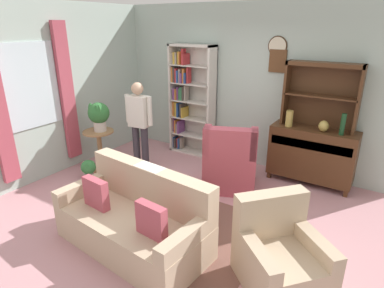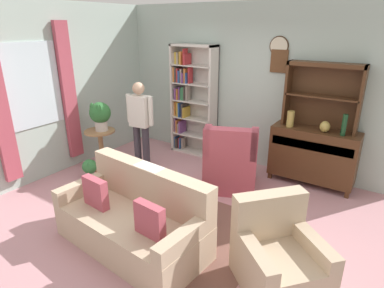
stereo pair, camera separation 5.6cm
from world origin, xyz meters
name	(u,v)px [view 1 (the left image)]	position (x,y,z in m)	size (l,w,h in m)	color
ground_plane	(178,211)	(0.00, 0.00, -0.01)	(5.40, 4.60, 0.02)	#C68C93
wall_back	(247,87)	(0.00, 2.13, 1.41)	(5.00, 0.09, 2.80)	#ADC1B7
wall_left	(49,92)	(-2.52, -0.05, 1.40)	(0.16, 4.20, 2.80)	#ADC1B7
area_rug	(178,225)	(0.20, -0.30, 0.00)	(2.21, 1.62, 0.01)	brown
bookshelf	(189,99)	(-1.10, 1.94, 1.08)	(0.90, 0.30, 2.10)	silver
sideboard	(312,153)	(1.30, 1.86, 0.51)	(1.30, 0.45, 0.92)	#4C2D19
sideboard_hutch	(322,87)	(1.30, 1.97, 1.56)	(1.10, 0.26, 1.00)	#4C2D19
vase_tall	(289,118)	(0.91, 1.78, 1.05)	(0.11, 0.11, 0.25)	tan
vase_round	(324,126)	(1.43, 1.79, 1.01)	(0.15, 0.15, 0.17)	tan
bottle_wine	(343,124)	(1.69, 1.77, 1.08)	(0.07, 0.07, 0.32)	#194223
couch_floral	(135,221)	(0.00, -0.86, 0.31)	(1.87, 1.01, 0.90)	#C6AD8E
armchair_floral	(280,258)	(1.61, -0.54, 0.29)	(1.08, 1.08, 0.88)	#C6AD8E
wingback_chair	(230,166)	(0.30, 0.98, 0.38)	(1.02, 1.03, 1.05)	#B74C5B
plant_stand	(100,146)	(-1.92, 0.37, 0.45)	(0.52, 0.52, 0.73)	#997047
potted_plant_large	(98,115)	(-1.89, 0.39, 1.02)	(0.36, 0.36, 0.49)	beige
potted_plant_small	(89,168)	(-1.82, 0.00, 0.20)	(0.24, 0.24, 0.34)	gray
person_reading	(139,121)	(-1.30, 0.73, 0.91)	(0.53, 0.24, 1.56)	#38333D
coffee_table	(173,194)	(0.04, -0.16, 0.35)	(0.80, 0.50, 0.42)	#4C2D19
book_stack	(171,183)	(-0.04, -0.08, 0.46)	(0.19, 0.16, 0.08)	#337247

